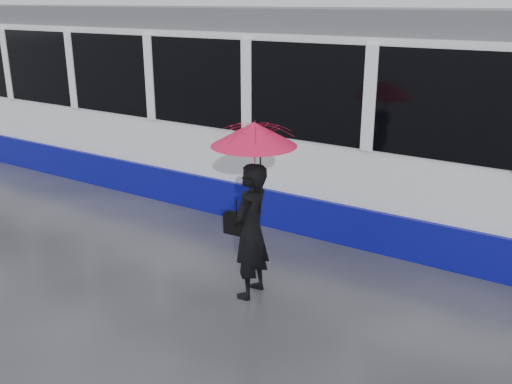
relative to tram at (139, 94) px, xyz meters
The scene contains 6 objects.
ground 4.48m from the tram, 36.87° to the right, with size 90.00×90.00×0.00m, color #2C2C31.
rails 3.71m from the tram, ahead, with size 34.00×1.51×0.02m.
tram is the anchor object (origin of this frame).
woman 5.94m from the tram, 33.55° to the right, with size 0.61×0.40×1.68m, color black.
umbrella 5.93m from the tram, 33.28° to the right, with size 1.07×1.07×1.14m.
handbag 5.74m from the tram, 34.61° to the right, with size 0.31×0.16×0.44m.
Camera 1 is at (5.06, -6.01, 3.47)m, focal length 40.00 mm.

